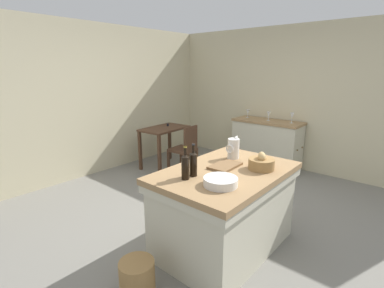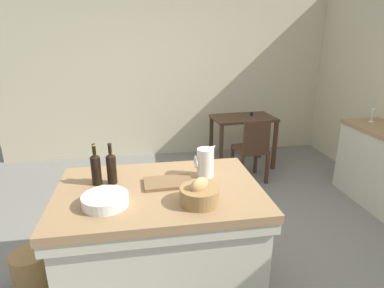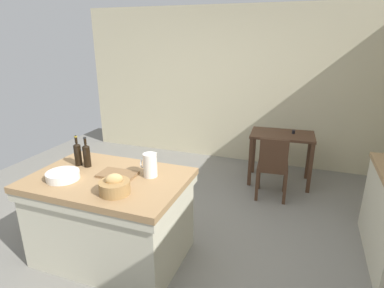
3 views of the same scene
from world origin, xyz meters
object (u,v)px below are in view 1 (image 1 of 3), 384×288
at_px(island_table, 225,206).
at_px(side_cabinet, 266,144).
at_px(wooden_chair, 185,148).
at_px(wine_glass_far_left, 292,116).
at_px(cutting_board, 225,166).
at_px(wine_glass_left, 269,114).
at_px(writing_desk, 165,134).
at_px(wash_bowl, 221,182).
at_px(wine_glass_middle, 248,112).
at_px(bread_basket, 261,163).
at_px(wine_bottle_amber, 185,166).
at_px(wicker_hamper, 137,278).
at_px(pitcher, 233,148).
at_px(wine_bottle_dark, 193,163).

xyz_separation_m(island_table, side_cabinet, (2.65, 0.85, -0.01)).
bearing_deg(wooden_chair, wine_glass_far_left, -45.27).
xyz_separation_m(cutting_board, wine_glass_left, (2.58, 0.78, 0.14)).
relative_size(writing_desk, wine_glass_left, 5.68).
xyz_separation_m(wash_bowl, wine_glass_middle, (3.04, 1.48, 0.11)).
relative_size(island_table, bread_basket, 5.64).
bearing_deg(side_cabinet, bread_basket, -155.32).
distance_m(wine_bottle_amber, wine_glass_left, 3.17).
relative_size(island_table, wine_bottle_amber, 4.69).
xyz_separation_m(wine_bottle_amber, wine_glass_middle, (3.13, 1.16, 0.02)).
distance_m(bread_basket, wine_bottle_amber, 0.80).
bearing_deg(island_table, wicker_hamper, 169.94).
height_order(writing_desk, pitcher, pitcher).
relative_size(side_cabinet, wash_bowl, 4.32).
distance_m(wine_glass_far_left, wine_glass_middle, 0.89).
xyz_separation_m(wine_bottle_dark, wine_glass_far_left, (3.01, 0.27, 0.04)).
distance_m(island_table, pitcher, 0.65).
height_order(wash_bowl, wine_glass_left, wine_glass_left).
bearing_deg(wine_bottle_dark, side_cabinet, 13.30).
height_order(pitcher, wine_bottle_dark, wine_bottle_dark).
bearing_deg(wine_bottle_dark, writing_desk, 51.57).
height_order(wine_bottle_amber, wicker_hamper, wine_bottle_amber).
relative_size(cutting_board, wicker_hamper, 1.18).
xyz_separation_m(wine_bottle_amber, wine_glass_left, (3.09, 0.70, 0.02)).
bearing_deg(island_table, cutting_board, 40.56).
bearing_deg(wicker_hamper, wine_bottle_dark, -2.94).
bearing_deg(wine_glass_middle, wine_bottle_amber, -159.72).
bearing_deg(writing_desk, wine_glass_middle, -38.47).
bearing_deg(bread_basket, writing_desk, 65.98).
height_order(island_table, wine_bottle_dark, wine_bottle_dark).
bearing_deg(wicker_hamper, pitcher, -1.07).
height_order(wine_glass_far_left, wicker_hamper, wine_glass_far_left).
xyz_separation_m(side_cabinet, wooden_chair, (-1.31, 0.91, 0.02)).
xyz_separation_m(writing_desk, wine_glass_left, (1.25, -1.48, 0.38)).
height_order(writing_desk, cutting_board, cutting_board).
distance_m(bread_basket, wicker_hamper, 1.55).
distance_m(wine_glass_left, wicker_hamper, 3.83).
relative_size(island_table, side_cabinet, 1.13).
bearing_deg(wicker_hamper, wooden_chair, 33.69).
bearing_deg(wine_glass_middle, pitcher, -153.64).
distance_m(island_table, bread_basket, 0.58).
relative_size(wooden_chair, bread_basket, 3.42).
height_order(pitcher, wine_glass_middle, pitcher).
relative_size(bread_basket, wine_glass_left, 1.58).
relative_size(pitcher, wine_glass_middle, 1.69).
xyz_separation_m(wash_bowl, wine_glass_left, (3.01, 1.03, 0.11)).
relative_size(side_cabinet, wine_bottle_amber, 4.15).
height_order(pitcher, wash_bowl, pitcher).
bearing_deg(wine_bottle_dark, wine_glass_middle, 20.98).
bearing_deg(cutting_board, wine_bottle_amber, 170.47).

